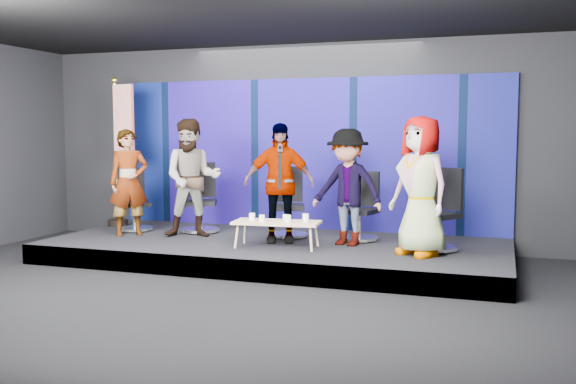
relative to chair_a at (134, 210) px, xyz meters
name	(u,v)px	position (x,y,z in m)	size (l,w,h in m)	color
ground	(204,300)	(2.65, -2.74, -0.65)	(10.00, 10.00, 0.00)	black
room_walls	(201,93)	(2.65, -2.74, 1.78)	(10.02, 8.02, 3.51)	black
riser	(275,251)	(2.65, -0.24, -0.50)	(7.00, 3.00, 0.30)	black
backdrop	(303,154)	(2.65, 1.21, 0.95)	(7.00, 0.08, 2.60)	#06194D
chair_a	(134,210)	(0.00, 0.00, 0.00)	(0.85, 0.85, 1.07)	silver
panelist_a	(129,182)	(0.21, -0.46, 0.51)	(0.63, 0.41, 1.73)	black
chair_b	(201,209)	(1.15, 0.23, 0.03)	(0.85, 0.85, 1.17)	silver
panelist_b	(192,178)	(1.26, -0.27, 0.59)	(0.92, 0.72, 1.89)	black
chair_c	(288,214)	(2.71, 0.22, 0.02)	(0.80, 0.80, 1.12)	silver
panelist_c	(279,183)	(2.73, -0.28, 0.56)	(1.07, 0.44, 1.82)	black
chair_d	(361,218)	(3.89, 0.28, 0.00)	(0.72, 0.72, 1.07)	silver
panelist_d	(347,187)	(3.79, -0.22, 0.52)	(1.12, 0.64, 1.73)	black
chair_e	(438,223)	(5.12, -0.20, 0.03)	(0.92, 0.92, 1.17)	silver
panelist_e	(421,186)	(4.91, -0.67, 0.60)	(0.93, 0.60, 1.90)	black
coffee_table	(277,223)	(2.86, -0.74, 0.00)	(1.30, 0.64, 0.39)	tan
mug_a	(252,217)	(2.48, -0.77, 0.09)	(0.09, 0.09, 0.11)	white
mug_b	(262,218)	(2.67, -0.84, 0.08)	(0.08, 0.08, 0.10)	white
mug_c	(285,217)	(2.95, -0.61, 0.08)	(0.07, 0.07, 0.09)	white
mug_d	(288,218)	(3.04, -0.74, 0.08)	(0.08, 0.08, 0.10)	white
mug_e	(306,217)	(3.26, -0.59, 0.09)	(0.09, 0.09, 0.11)	white
flag_stand	(121,148)	(-0.47, 0.37, 1.05)	(0.60, 0.35, 2.65)	black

